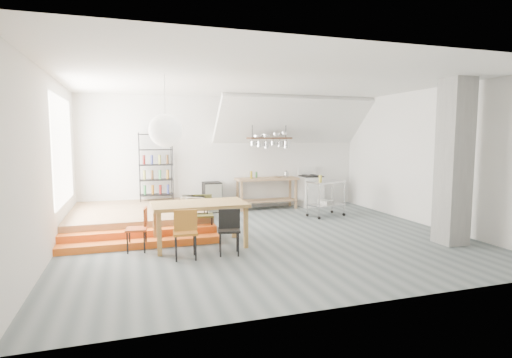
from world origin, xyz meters
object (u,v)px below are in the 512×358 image
object	(u,v)px
dining_table	(199,207)
stove	(311,191)
rolling_cart	(326,193)
mini_fridge	(212,197)

from	to	relation	value
dining_table	stove	bearing A→B (deg)	39.43
dining_table	rolling_cart	size ratio (longest dim) A/B	1.71
rolling_cart	mini_fridge	size ratio (longest dim) A/B	1.25
dining_table	rolling_cart	distance (m)	4.11
stove	rolling_cart	size ratio (longest dim) A/B	1.13
dining_table	mini_fridge	xyz separation A→B (m)	(0.93, 3.40, -0.33)
dining_table	rolling_cart	bearing A→B (deg)	25.89
stove	dining_table	xyz separation A→B (m)	(-3.93, -3.36, 0.27)
stove	mini_fridge	world-z (taller)	stove
dining_table	mini_fridge	world-z (taller)	dining_table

